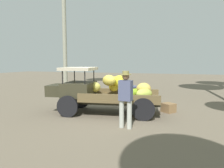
% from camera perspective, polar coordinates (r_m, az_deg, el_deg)
% --- Properties ---
extents(ground_plane, '(60.00, 60.00, 0.00)m').
position_cam_1_polar(ground_plane, '(8.29, -1.60, -8.14)').
color(ground_plane, '#6B5F4D').
extents(truck, '(4.61, 2.30, 1.84)m').
position_cam_1_polar(truck, '(8.15, -3.61, -2.03)').
color(truck, '#323020').
rests_on(truck, ground).
extents(farmer, '(0.52, 0.48, 1.79)m').
position_cam_1_polar(farmer, '(6.23, 3.87, -3.35)').
color(farmer, '#B2B5A9').
rests_on(farmer, ground).
extents(wooden_crate, '(0.65, 0.64, 0.37)m').
position_cam_1_polar(wooden_crate, '(8.70, 15.63, -6.45)').
color(wooden_crate, olive).
rests_on(wooden_crate, ground).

